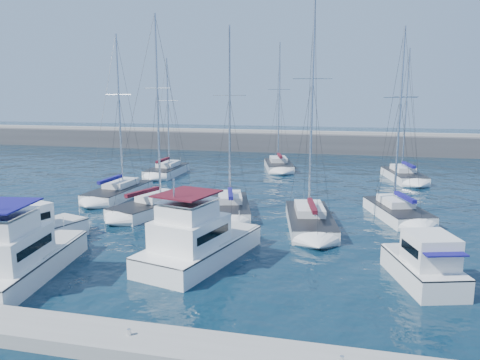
% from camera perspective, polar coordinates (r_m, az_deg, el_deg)
% --- Properties ---
extents(ground, '(220.00, 220.00, 0.00)m').
position_cam_1_polar(ground, '(29.00, -3.40, -9.07)').
color(ground, black).
rests_on(ground, ground).
extents(breakwater, '(160.00, 6.00, 4.45)m').
position_cam_1_polar(breakwater, '(78.99, 7.61, 4.25)').
color(breakwater, '#424244').
rests_on(breakwater, ground).
extents(dock, '(40.00, 2.20, 0.60)m').
position_cam_1_polar(dock, '(19.55, -13.30, -18.69)').
color(dock, gray).
rests_on(dock, ground).
extents(dock_cleat_centre, '(0.16, 0.16, 0.25)m').
position_cam_1_polar(dock_cleat_centre, '(19.34, -13.36, -17.59)').
color(dock_cleat_centre, silver).
rests_on(dock_cleat_centre, dock).
extents(dock_cleat_near_stbd, '(0.16, 0.16, 0.25)m').
position_cam_1_polar(dock_cleat_near_stbd, '(17.61, 12.33, -20.58)').
color(dock_cleat_near_stbd, silver).
rests_on(dock_cleat_near_stbd, dock).
extents(motor_yacht_port_outer, '(4.37, 7.03, 3.20)m').
position_cam_1_polar(motor_yacht_port_outer, '(33.09, -24.04, -5.78)').
color(motor_yacht_port_outer, white).
rests_on(motor_yacht_port_outer, ground).
extents(motor_yacht_port_inner, '(4.76, 9.52, 4.69)m').
position_cam_1_polar(motor_yacht_port_inner, '(27.63, -25.52, -8.66)').
color(motor_yacht_port_inner, silver).
rests_on(motor_yacht_port_inner, ground).
extents(motor_yacht_stbd_inner, '(5.79, 9.41, 4.69)m').
position_cam_1_polar(motor_yacht_stbd_inner, '(27.57, -5.30, -7.67)').
color(motor_yacht_stbd_inner, white).
rests_on(motor_yacht_stbd_inner, ground).
extents(motor_yacht_stbd_outer, '(4.01, 5.93, 3.20)m').
position_cam_1_polar(motor_yacht_stbd_outer, '(26.28, 21.61, -9.78)').
color(motor_yacht_stbd_outer, silver).
rests_on(motor_yacht_stbd_outer, ground).
extents(sailboat_mid_a, '(3.46, 8.39, 15.31)m').
position_cam_1_polar(sailboat_mid_a, '(45.61, -14.56, -1.38)').
color(sailboat_mid_a, silver).
rests_on(sailboat_mid_a, ground).
extents(sailboat_mid_b, '(5.41, 8.70, 16.20)m').
position_cam_1_polar(sailboat_mid_b, '(39.33, -10.37, -3.09)').
color(sailboat_mid_b, silver).
rests_on(sailboat_mid_b, ground).
extents(sailboat_mid_c, '(5.00, 8.36, 15.27)m').
position_cam_1_polar(sailboat_mid_c, '(38.31, -1.22, -3.30)').
color(sailboat_mid_c, silver).
rests_on(sailboat_mid_c, ground).
extents(sailboat_mid_d, '(4.71, 9.09, 17.27)m').
position_cam_1_polar(sailboat_mid_d, '(34.90, 8.50, -4.80)').
color(sailboat_mid_d, silver).
rests_on(sailboat_mid_d, ground).
extents(sailboat_mid_e, '(5.19, 7.93, 15.02)m').
position_cam_1_polar(sailboat_mid_e, '(39.00, 18.61, -3.62)').
color(sailboat_mid_e, white).
rests_on(sailboat_mid_e, ground).
extents(sailboat_back_a, '(3.07, 7.64, 14.01)m').
position_cam_1_polar(sailboat_back_a, '(56.74, -8.86, 1.15)').
color(sailboat_back_a, white).
rests_on(sailboat_back_a, ground).
extents(sailboat_back_b, '(5.01, 8.28, 16.23)m').
position_cam_1_polar(sailboat_back_b, '(60.18, 4.71, 1.81)').
color(sailboat_back_b, silver).
rests_on(sailboat_back_b, ground).
extents(sailboat_back_c, '(4.72, 8.56, 14.86)m').
position_cam_1_polar(sailboat_back_c, '(55.86, 19.33, 0.53)').
color(sailboat_back_c, white).
rests_on(sailboat_back_c, ground).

